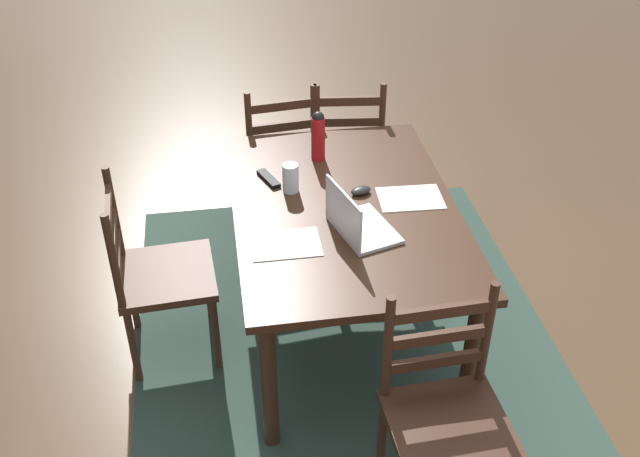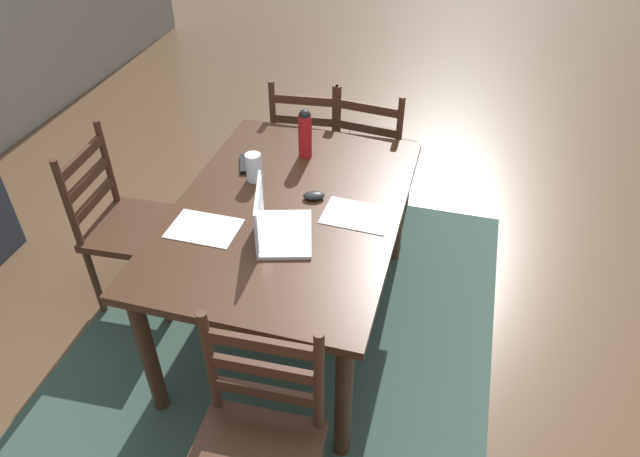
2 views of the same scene
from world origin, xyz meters
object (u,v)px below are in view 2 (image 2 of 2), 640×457
at_px(chair_right_near, 372,155).
at_px(water_bottle, 305,133).
at_px(chair_far_head, 128,226).
at_px(drinking_glass, 254,167).
at_px(computer_mouse, 314,196).
at_px(laptop, 274,225).
at_px(dining_table, 289,222).
at_px(chair_left_near, 255,454).
at_px(chair_right_far, 310,146).
at_px(tv_remote, 245,164).

height_order(chair_right_near, water_bottle, water_bottle).
height_order(chair_far_head, water_bottle, water_bottle).
height_order(drinking_glass, computer_mouse, drinking_glass).
xyz_separation_m(chair_right_near, laptop, (-1.24, 0.19, 0.35)).
height_order(dining_table, chair_left_near, chair_left_near).
distance_m(dining_table, water_bottle, 0.50).
xyz_separation_m(chair_far_head, chair_right_far, (1.03, -0.68, 0.00)).
bearing_deg(water_bottle, laptop, -174.82).
bearing_deg(chair_right_near, drinking_glass, 153.76).
relative_size(dining_table, laptop, 4.00).
distance_m(water_bottle, computer_mouse, 0.40).
relative_size(drinking_glass, computer_mouse, 1.40).
relative_size(chair_far_head, drinking_glass, 6.78).
bearing_deg(chair_right_near, chair_left_near, -179.92).
relative_size(chair_right_near, drinking_glass, 6.78).
bearing_deg(computer_mouse, chair_left_near, 166.84).
relative_size(chair_left_near, chair_right_near, 1.00).
relative_size(chair_right_far, laptop, 2.57).
bearing_deg(chair_right_near, computer_mouse, 173.68).
bearing_deg(tv_remote, dining_table, 117.49).
xyz_separation_m(chair_left_near, tv_remote, (1.30, 0.52, 0.30)).
xyz_separation_m(dining_table, drinking_glass, (0.17, 0.23, 0.16)).
bearing_deg(laptop, chair_right_far, 9.41).
xyz_separation_m(chair_right_far, computer_mouse, (-0.94, -0.29, 0.31)).
height_order(chair_far_head, laptop, laptop).
bearing_deg(laptop, chair_left_near, -166.61).
bearing_deg(chair_right_far, computer_mouse, -162.64).
height_order(chair_left_near, chair_right_near, same).
distance_m(chair_far_head, drinking_glass, 0.76).
xyz_separation_m(laptop, tv_remote, (0.49, 0.33, -0.05)).
bearing_deg(chair_right_near, tv_remote, 145.44).
bearing_deg(chair_right_near, laptop, 171.26).
xyz_separation_m(laptop, computer_mouse, (0.30, -0.09, -0.04)).
bearing_deg(water_bottle, chair_right_far, 14.08).
height_order(chair_right_near, tv_remote, chair_right_near).
xyz_separation_m(chair_far_head, tv_remote, (0.28, -0.56, 0.30)).
bearing_deg(chair_far_head, laptop, -103.39).
relative_size(dining_table, computer_mouse, 14.77).
xyz_separation_m(chair_right_near, computer_mouse, (-0.94, 0.10, 0.31)).
relative_size(chair_right_near, tv_remote, 5.59).
bearing_deg(chair_far_head, tv_remote, -63.49).
bearing_deg(drinking_glass, chair_left_near, -160.35).
relative_size(chair_right_far, water_bottle, 3.67).
height_order(chair_left_near, laptop, laptop).
xyz_separation_m(chair_right_far, laptop, (-1.24, -0.21, 0.35)).
bearing_deg(tv_remote, chair_far_head, 4.75).
height_order(water_bottle, computer_mouse, water_bottle).
relative_size(computer_mouse, tv_remote, 0.59).
bearing_deg(drinking_glass, water_bottle, -31.85).
bearing_deg(chair_right_far, chair_far_head, 146.58).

